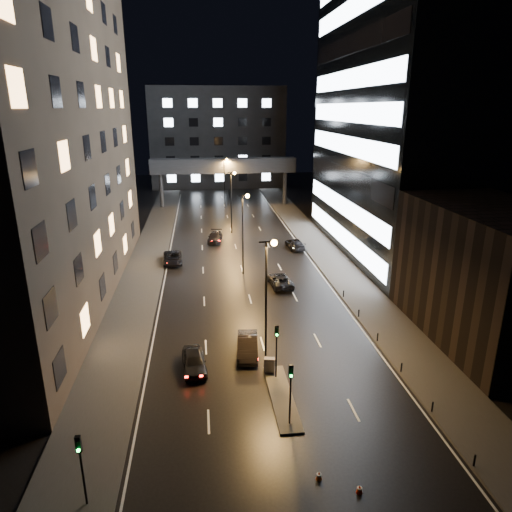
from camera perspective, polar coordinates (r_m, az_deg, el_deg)
The scene contains 26 objects.
ground at distance 68.82m, azimuth -2.57°, elevation 1.20°, with size 160.00×160.00×0.00m, color black.
sidewalk_left at distance 64.29m, azimuth -13.38°, elevation -0.44°, with size 5.00×110.00×0.15m, color #383533.
sidewalk_right at distance 66.19m, azimuth 8.63°, elevation 0.39°, with size 5.00×110.00×0.15m, color #383533.
building_left at distance 52.68m, azimuth -27.63°, elevation 16.18°, with size 15.00×48.00×40.00m, color #2D2319.
building_right_low at distance 44.95m, azimuth 27.22°, elevation -2.09°, with size 10.00×18.00×12.00m, color black.
building_right_glass at distance 68.62m, azimuth 20.05°, elevation 19.18°, with size 20.00×36.00×45.00m, color black.
building_far at distance 124.00m, azimuth -4.85°, elevation 14.56°, with size 34.00×14.00×25.00m, color #333335.
skybridge at distance 96.51m, azimuth -4.08°, elevation 11.12°, with size 30.00×3.00×10.00m.
median_island at distance 34.48m, azimuth 3.21°, elevation -17.16°, with size 1.60×8.00×0.15m, color #383533.
traffic_signal_near at distance 34.96m, azimuth 2.58°, elevation -10.78°, with size 0.28×0.34×4.40m.
traffic_signal_far at distance 30.34m, azimuth 4.35°, elevation -15.74°, with size 0.28×0.34×4.40m.
traffic_signal_corner at distance 26.81m, azimuth -21.07°, elevation -22.73°, with size 0.28×0.34×4.40m.
bollard_row at distance 40.56m, azimuth 16.25°, elevation -11.46°, with size 0.12×25.12×0.90m.
streetlight_near at distance 36.62m, azimuth 1.53°, elevation -3.48°, with size 1.45×0.50×10.15m.
streetlight_mid_a at distance 55.57m, azimuth -1.51°, elevation 4.06°, with size 1.45×0.50×10.15m.
streetlight_mid_b at distance 75.07m, azimuth -3.00°, elevation 7.72°, with size 1.45×0.50×10.15m.
streetlight_far at distance 94.78m, azimuth -3.89°, elevation 9.87°, with size 1.45×0.50×10.15m.
car_away_a at distance 37.48m, azimuth -7.76°, elevation -12.91°, with size 1.80×4.47×1.52m, color black.
car_away_b at distance 39.22m, azimuth -1.07°, elevation -11.16°, with size 1.69×4.84×1.59m, color black.
car_away_c at distance 62.14m, azimuth -10.38°, elevation -0.24°, with size 2.45×5.31×1.48m, color black.
car_away_d at distance 71.37m, azimuth -5.14°, elevation 2.37°, with size 2.03×5.00×1.45m, color black.
car_toward_a at distance 53.52m, azimuth 2.99°, elevation -3.03°, with size 2.33×5.06×1.41m, color black.
car_toward_b at distance 67.76m, azimuth 4.88°, elevation 1.52°, with size 2.04×5.02×1.46m, color black.
utility_cabinet at distance 36.72m, azimuth 1.69°, elevation -13.46°, with size 0.82×0.45×1.20m, color #535255.
cone_a at distance 28.66m, azimuth 7.88°, elevation -25.53°, with size 0.36×0.36×0.52m, color #E9550C.
cone_b at distance 28.33m, azimuth 12.80°, elevation -26.53°, with size 0.36×0.36×0.51m, color #FC330D.
Camera 1 is at (-4.96, -25.68, 19.95)m, focal length 32.00 mm.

